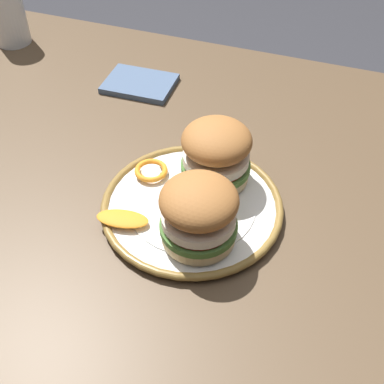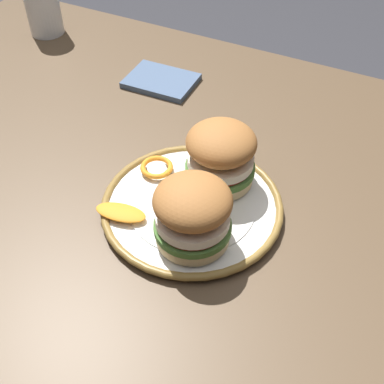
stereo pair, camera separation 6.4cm
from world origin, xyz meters
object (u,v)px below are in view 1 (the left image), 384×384
object	(u,v)px
sandwich_half_left	(216,152)
dinner_plate	(192,206)
sandwich_half_right	(199,212)
drinking_glass	(8,16)
dining_table	(161,215)

from	to	relation	value
sandwich_half_left	dinner_plate	bearing A→B (deg)	76.71
dinner_plate	sandwich_half_right	distance (m)	0.09
sandwich_half_right	sandwich_half_left	bearing A→B (deg)	-82.96
sandwich_half_right	drinking_glass	xyz separation A→B (m)	(0.59, -0.42, -0.01)
dining_table	sandwich_half_left	bearing A→B (deg)	-168.54
dinner_plate	sandwich_half_left	xyz separation A→B (m)	(-0.02, -0.07, 0.06)
dining_table	drinking_glass	bearing A→B (deg)	-32.79
sandwich_half_left	sandwich_half_right	bearing A→B (deg)	97.04
sandwich_half_right	dinner_plate	bearing A→B (deg)	-62.63
dinner_plate	sandwich_half_left	bearing A→B (deg)	-103.29
sandwich_half_left	drinking_glass	bearing A→B (deg)	-27.02
dining_table	sandwich_half_left	size ratio (longest dim) A/B	11.72
sandwich_half_right	dining_table	bearing A→B (deg)	-45.33
dinner_plate	drinking_glass	size ratio (longest dim) A/B	2.00
dinner_plate	sandwich_half_left	distance (m)	0.09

